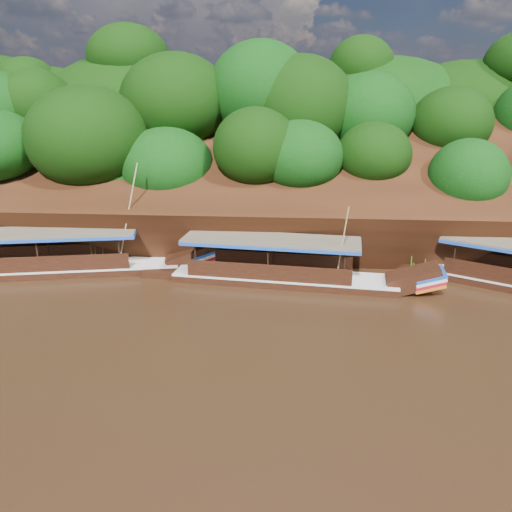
% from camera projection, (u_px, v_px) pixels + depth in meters
% --- Properties ---
extents(ground, '(160.00, 160.00, 0.00)m').
position_uv_depth(ground, '(303.00, 340.00, 22.68)').
color(ground, black).
rests_on(ground, ground).
extents(riverbank, '(120.00, 30.06, 19.40)m').
position_uv_depth(riverbank, '(300.00, 197.00, 43.57)').
color(riverbank, black).
rests_on(riverbank, ground).
extents(boat_1, '(15.60, 3.97, 5.48)m').
position_uv_depth(boat_1, '(298.00, 274.00, 29.12)').
color(boat_1, black).
rests_on(boat_1, ground).
extents(boat_2, '(17.27, 5.50, 7.23)m').
position_uv_depth(boat_2, '(75.00, 263.00, 30.94)').
color(boat_2, black).
rests_on(boat_2, ground).
extents(reeds, '(49.38, 2.60, 2.29)m').
position_uv_depth(reeds, '(254.00, 255.00, 31.59)').
color(reeds, '#37721C').
rests_on(reeds, ground).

